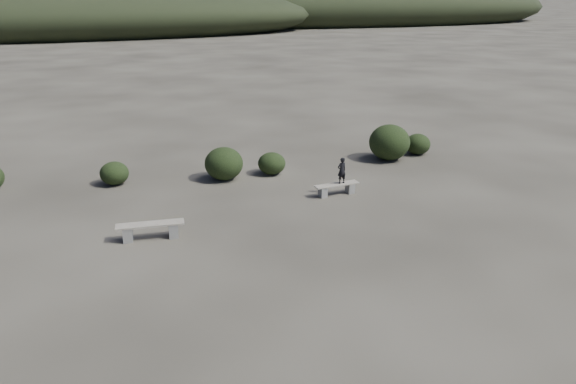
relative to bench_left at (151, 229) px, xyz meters
name	(u,v)px	position (x,y,z in m)	size (l,w,h in m)	color
ground	(335,281)	(4.07, -3.81, -0.28)	(1200.00, 1200.00, 0.00)	#2D2A23
bench_left	(151,229)	(0.00, 0.00, 0.00)	(1.90, 0.50, 0.47)	gray
bench_right	(337,188)	(6.33, 1.87, -0.04)	(1.61, 0.51, 0.40)	gray
seated_person	(342,171)	(6.51, 1.89, 0.57)	(0.33, 0.22, 0.91)	black
shrub_a	(114,173)	(-0.91, 5.23, 0.13)	(1.02, 1.02, 0.84)	black
shrub_b	(224,164)	(2.97, 4.66, 0.32)	(1.41, 1.41, 1.21)	black
shrub_c	(272,163)	(4.82, 4.76, 0.14)	(1.05, 1.05, 0.84)	black
shrub_d	(389,142)	(9.97, 5.25, 0.45)	(1.68, 1.68, 1.47)	black
shrub_e	(418,144)	(11.52, 5.64, 0.16)	(1.06, 1.06, 0.88)	black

